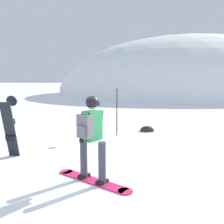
# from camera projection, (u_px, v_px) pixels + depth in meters

# --- Properties ---
(ground_plane) EXTENTS (300.00, 300.00, 0.00)m
(ground_plane) POSITION_uv_depth(u_px,v_px,m) (109.00, 174.00, 5.16)
(ground_plane) COLOR white
(ridge_peak_main) EXTENTS (35.49, 31.95, 15.84)m
(ridge_peak_main) POSITION_uv_depth(u_px,v_px,m) (184.00, 94.00, 34.69)
(ridge_peak_main) COLOR white
(ridge_peak_main) RESTS_ON ground
(snowboarder_main) EXTENTS (1.59, 1.13, 1.71)m
(snowboarder_main) POSITION_uv_depth(u_px,v_px,m) (91.00, 137.00, 4.67)
(snowboarder_main) COLOR #D11E5B
(snowboarder_main) RESTS_ON ground
(spare_snowboard) EXTENTS (0.28, 0.44, 1.61)m
(spare_snowboard) POSITION_uv_depth(u_px,v_px,m) (10.00, 127.00, 6.17)
(spare_snowboard) COLOR black
(spare_snowboard) RESTS_ON ground
(piste_marker_near) EXTENTS (0.20, 0.20, 1.74)m
(piste_marker_near) POSITION_uv_depth(u_px,v_px,m) (117.00, 108.00, 8.67)
(piste_marker_near) COLOR black
(piste_marker_near) RESTS_ON ground
(rock_dark) EXTENTS (0.57, 0.48, 0.40)m
(rock_dark) POSITION_uv_depth(u_px,v_px,m) (147.00, 131.00, 9.53)
(rock_dark) COLOR #282628
(rock_dark) RESTS_ON ground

